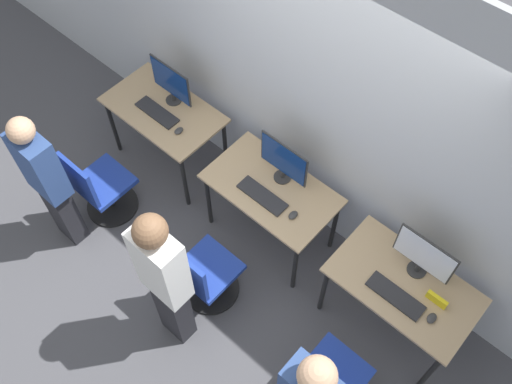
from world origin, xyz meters
The scene contains 20 objects.
ground_plane centered at (0.00, 0.00, 0.00)m, with size 20.00×20.00×0.00m, color #4C4C51.
wall_back centered at (0.00, 0.75, 1.40)m, with size 12.00×0.05×2.80m.
desk_left centered at (-1.28, 0.31, 0.65)m, with size 1.08×0.63×0.74m.
monitor_left centered at (-1.28, 0.45, 0.97)m, with size 0.46×0.14×0.42m.
keyboard_left centered at (-1.28, 0.25, 0.75)m, with size 0.44×0.14×0.02m.
mouse_left centered at (-0.98, 0.22, 0.76)m, with size 0.06×0.09×0.03m.
office_chair_left centered at (-1.30, -0.50, 0.35)m, with size 0.48×0.48×0.86m.
person_left centered at (-1.35, -0.87, 0.84)m, with size 0.36×0.20×1.55m.
desk_center centered at (0.00, 0.31, 0.65)m, with size 1.08×0.63×0.74m.
monitor_center centered at (0.00, 0.45, 0.97)m, with size 0.46×0.14×0.42m.
keyboard_center centered at (0.00, 0.20, 0.75)m, with size 0.44×0.14×0.02m.
mouse_center centered at (0.30, 0.22, 0.76)m, with size 0.06×0.09×0.03m.
office_chair_center centered at (-0.01, -0.49, 0.35)m, with size 0.48×0.48×0.86m.
person_center centered at (0.03, -0.86, 0.95)m, with size 0.36×0.23×1.72m.
desk_right centered at (1.28, 0.31, 0.65)m, with size 1.08×0.63×0.74m.
monitor_right centered at (1.28, 0.47, 0.97)m, with size 0.46×0.14×0.42m.
keyboard_right centered at (1.28, 0.19, 0.75)m, with size 0.44×0.14×0.02m.
mouse_right centered at (1.57, 0.22, 0.76)m, with size 0.06×0.09×0.03m.
office_chair_right centered at (1.26, -0.49, 0.35)m, with size 0.48×0.48×0.86m.
placard_right centered at (1.52, 0.35, 0.78)m, with size 0.16×0.03×0.08m.
Camera 1 is at (1.62, -1.70, 4.57)m, focal length 40.00 mm.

